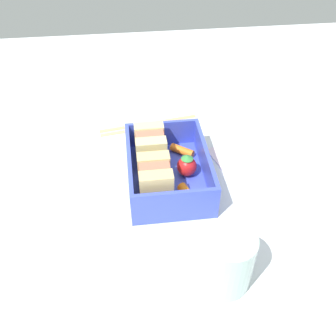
{
  "coord_description": "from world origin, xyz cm",
  "views": [
    {
      "loc": [
        -41.93,
        5.21,
        40.08
      ],
      "look_at": [
        0.0,
        0.0,
        2.7
      ],
      "focal_mm": 40.0,
      "sensor_mm": 36.0,
      "label": 1
    }
  ],
  "objects_px": {
    "carrot_stick_left": "(187,194)",
    "folded_napkin": "(253,162)",
    "drinking_glass": "(227,260)",
    "carrot_stick_far_left": "(182,150)",
    "chopstick_pair": "(149,124)",
    "strawberry_far_left": "(187,166)",
    "sandwich_left": "(155,180)",
    "sandwich_center_left": "(150,147)"
  },
  "relations": [
    {
      "from": "strawberry_far_left",
      "to": "drinking_glass",
      "type": "distance_m",
      "value": 0.18
    },
    {
      "from": "carrot_stick_left",
      "to": "carrot_stick_far_left",
      "type": "distance_m",
      "value": 0.1
    },
    {
      "from": "strawberry_far_left",
      "to": "carrot_stick_far_left",
      "type": "height_order",
      "value": "strawberry_far_left"
    },
    {
      "from": "strawberry_far_left",
      "to": "chopstick_pair",
      "type": "relative_size",
      "value": 0.2
    },
    {
      "from": "sandwich_center_left",
      "to": "carrot_stick_far_left",
      "type": "distance_m",
      "value": 0.06
    },
    {
      "from": "strawberry_far_left",
      "to": "drinking_glass",
      "type": "xyz_separation_m",
      "value": [
        -0.18,
        -0.02,
        0.01
      ]
    },
    {
      "from": "chopstick_pair",
      "to": "drinking_glass",
      "type": "height_order",
      "value": "drinking_glass"
    },
    {
      "from": "carrot_stick_left",
      "to": "chopstick_pair",
      "type": "distance_m",
      "value": 0.21
    },
    {
      "from": "sandwich_left",
      "to": "carrot_stick_left",
      "type": "relative_size",
      "value": 1.71
    },
    {
      "from": "drinking_glass",
      "to": "chopstick_pair",
      "type": "bearing_deg",
      "value": 10.51
    },
    {
      "from": "chopstick_pair",
      "to": "carrot_stick_left",
      "type": "bearing_deg",
      "value": -169.49
    },
    {
      "from": "carrot_stick_far_left",
      "to": "drinking_glass",
      "type": "xyz_separation_m",
      "value": [
        -0.23,
        -0.02,
        0.02
      ]
    },
    {
      "from": "folded_napkin",
      "to": "drinking_glass",
      "type": "bearing_deg",
      "value": 154.31
    },
    {
      "from": "carrot_stick_left",
      "to": "folded_napkin",
      "type": "height_order",
      "value": "carrot_stick_left"
    },
    {
      "from": "carrot_stick_far_left",
      "to": "chopstick_pair",
      "type": "xyz_separation_m",
      "value": [
        0.1,
        0.05,
        -0.01
      ]
    },
    {
      "from": "carrot_stick_left",
      "to": "chopstick_pair",
      "type": "height_order",
      "value": "carrot_stick_left"
    },
    {
      "from": "carrot_stick_far_left",
      "to": "drinking_glass",
      "type": "bearing_deg",
      "value": -175.99
    },
    {
      "from": "folded_napkin",
      "to": "sandwich_left",
      "type": "bearing_deg",
      "value": 110.67
    },
    {
      "from": "sandwich_center_left",
      "to": "carrot_stick_left",
      "type": "relative_size",
      "value": 1.71
    },
    {
      "from": "chopstick_pair",
      "to": "folded_napkin",
      "type": "distance_m",
      "value": 0.2
    },
    {
      "from": "carrot_stick_far_left",
      "to": "folded_napkin",
      "type": "height_order",
      "value": "carrot_stick_far_left"
    },
    {
      "from": "sandwich_center_left",
      "to": "carrot_stick_far_left",
      "type": "relative_size",
      "value": 1.52
    },
    {
      "from": "carrot_stick_far_left",
      "to": "folded_napkin",
      "type": "relative_size",
      "value": 0.33
    },
    {
      "from": "sandwich_center_left",
      "to": "folded_napkin",
      "type": "distance_m",
      "value": 0.17
    },
    {
      "from": "carrot_stick_left",
      "to": "folded_napkin",
      "type": "relative_size",
      "value": 0.29
    },
    {
      "from": "sandwich_left",
      "to": "chopstick_pair",
      "type": "relative_size",
      "value": 0.33
    },
    {
      "from": "sandwich_left",
      "to": "sandwich_center_left",
      "type": "distance_m",
      "value": 0.07
    },
    {
      "from": "carrot_stick_far_left",
      "to": "folded_napkin",
      "type": "distance_m",
      "value": 0.12
    },
    {
      "from": "strawberry_far_left",
      "to": "sandwich_left",
      "type": "bearing_deg",
      "value": 124.6
    },
    {
      "from": "drinking_glass",
      "to": "folded_napkin",
      "type": "xyz_separation_m",
      "value": [
        0.21,
        -0.1,
        -0.04
      ]
    },
    {
      "from": "drinking_glass",
      "to": "folded_napkin",
      "type": "distance_m",
      "value": 0.23
    },
    {
      "from": "carrot_stick_far_left",
      "to": "drinking_glass",
      "type": "height_order",
      "value": "drinking_glass"
    },
    {
      "from": "carrot_stick_left",
      "to": "chopstick_pair",
      "type": "xyz_separation_m",
      "value": [
        0.2,
        0.04,
        -0.02
      ]
    },
    {
      "from": "carrot_stick_left",
      "to": "folded_napkin",
      "type": "bearing_deg",
      "value": -58.38
    },
    {
      "from": "strawberry_far_left",
      "to": "folded_napkin",
      "type": "xyz_separation_m",
      "value": [
        0.03,
        -0.12,
        -0.03
      ]
    },
    {
      "from": "sandwich_left",
      "to": "carrot_stick_left",
      "type": "bearing_deg",
      "value": -105.94
    },
    {
      "from": "carrot_stick_left",
      "to": "folded_napkin",
      "type": "xyz_separation_m",
      "value": [
        0.08,
        -0.12,
        -0.02
      ]
    },
    {
      "from": "sandwich_center_left",
      "to": "sandwich_left",
      "type": "bearing_deg",
      "value": 180.0
    },
    {
      "from": "carrot_stick_left",
      "to": "strawberry_far_left",
      "type": "height_order",
      "value": "strawberry_far_left"
    },
    {
      "from": "carrot_stick_left",
      "to": "chopstick_pair",
      "type": "bearing_deg",
      "value": 10.51
    },
    {
      "from": "sandwich_left",
      "to": "carrot_stick_left",
      "type": "xyz_separation_m",
      "value": [
        -0.01,
        -0.04,
        -0.02
      ]
    },
    {
      "from": "sandwich_center_left",
      "to": "chopstick_pair",
      "type": "height_order",
      "value": "sandwich_center_left"
    }
  ]
}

